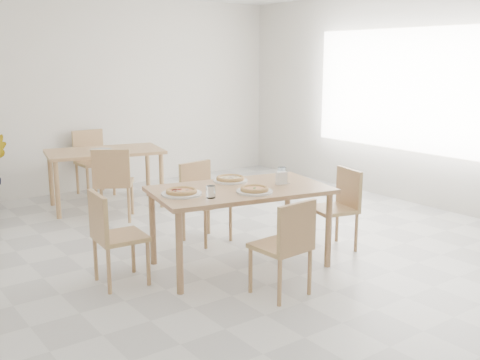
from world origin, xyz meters
TOP-DOWN VIEW (x-y plane):
  - room at (2.98, 0.30)m, footprint 7.28×7.00m
  - main_table at (-0.28, -0.35)m, footprint 1.74×1.20m
  - chair_south at (-0.39, -1.14)m, footprint 0.43×0.43m
  - chair_north at (-0.14, 0.52)m, footprint 0.47×0.47m
  - chair_west at (-1.43, -0.07)m, footprint 0.44×0.44m
  - chair_east at (0.84, -0.54)m, footprint 0.49×0.49m
  - plate_margherita at (-0.28, -0.57)m, footprint 0.32×0.32m
  - plate_mushroom at (-0.19, -0.07)m, footprint 0.33×0.33m
  - plate_pepperoni at (-0.84, -0.26)m, footprint 0.35×0.35m
  - pizza_margherita at (-0.28, -0.57)m, footprint 0.29×0.29m
  - pizza_mushroom at (-0.19, -0.07)m, footprint 0.31×0.31m
  - pizza_pepperoni at (-0.84, -0.26)m, footprint 0.30×0.30m
  - tumbler_a at (0.31, -0.25)m, footprint 0.08×0.08m
  - tumbler_b at (-0.70, -0.50)m, footprint 0.08×0.08m
  - napkin_holder at (0.09, -0.50)m, footprint 0.12×0.08m
  - fork_a at (0.29, -0.25)m, footprint 0.12×0.17m
  - fork_b at (0.19, -0.42)m, footprint 0.03×0.19m
  - second_table at (-0.40, 2.43)m, footprint 1.59×1.11m
  - chair_back_s at (-0.61, 1.74)m, footprint 0.60×0.60m
  - chair_back_n at (-0.26, 3.22)m, footprint 0.45×0.45m
  - plate_empty at (-0.46, 2.42)m, footprint 0.27×0.27m

SIDE VIEW (x-z plane):
  - chair_south at x=-0.39m, z-range 0.06..0.88m
  - chair_west at x=-1.43m, z-range 0.07..0.89m
  - chair_east at x=0.84m, z-range 0.07..0.89m
  - chair_north at x=-0.14m, z-range 0.07..0.90m
  - chair_back_s at x=-0.61m, z-range 0.07..0.95m
  - chair_back_n at x=-0.26m, z-range 0.07..0.98m
  - second_table at x=-0.40m, z-range 0.29..1.04m
  - main_table at x=-0.28m, z-range 0.30..1.05m
  - fork_a at x=0.29m, z-range 0.75..0.76m
  - fork_b at x=0.19m, z-range 0.75..0.76m
  - plate_margherita at x=-0.28m, z-range 0.75..0.77m
  - plate_mushroom at x=-0.19m, z-range 0.75..0.77m
  - plate_pepperoni at x=-0.84m, z-range 0.75..0.77m
  - plate_empty at x=-0.46m, z-range 0.75..0.77m
  - pizza_margherita at x=-0.28m, z-range 0.76..0.80m
  - pizza_mushroom at x=-0.19m, z-range 0.76..0.80m
  - pizza_pepperoni at x=-0.84m, z-range 0.77..0.80m
  - tumbler_b at x=-0.70m, z-range 0.75..0.86m
  - tumbler_a at x=0.31m, z-range 0.75..0.86m
  - napkin_holder at x=0.09m, z-range 0.75..0.88m
  - room at x=2.98m, z-range -2.00..5.00m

